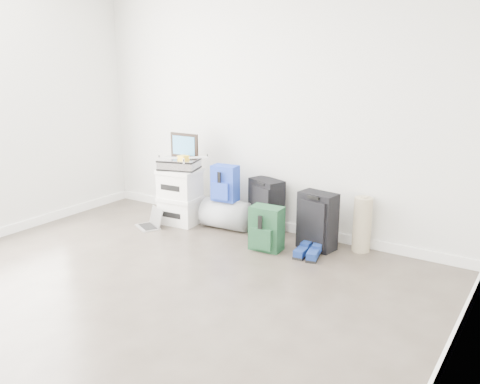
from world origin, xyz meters
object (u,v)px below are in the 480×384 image
Objects in this scene: duffel_bag at (226,214)px; large_suitcase at (266,206)px; boxes_stack at (180,196)px; briefcase at (179,164)px; carry_on at (317,221)px; laptop at (151,223)px.

duffel_bag is 0.47m from large_suitcase.
boxes_stack is 1.52× the size of briefcase.
briefcase reaches higher than duffel_bag.
boxes_stack is 1.66m from carry_on.
large_suitcase is 1.02× the size of carry_on.
carry_on is (1.65, 0.11, -0.03)m from boxes_stack.
large_suitcase is at bearing 11.07° from boxes_stack.
laptop is at bearing -153.53° from duffel_bag.
laptop is (-0.19, -0.30, -0.64)m from briefcase.
large_suitcase is at bearing 175.12° from carry_on.
large_suitcase is (0.97, 0.28, -0.03)m from boxes_stack.
briefcase reaches higher than carry_on.
duffel_bag is at bearing -3.53° from briefcase.
carry_on reaches higher than laptop.
briefcase is at bearing 85.18° from laptop.
large_suitcase is 1.63× the size of laptop.
briefcase is at bearing -170.48° from duffel_bag.
duffel_bag is 1.11m from carry_on.
large_suitcase is at bearing 15.24° from duffel_bag.
briefcase reaches higher than large_suitcase.
briefcase is 1.09m from large_suitcase.
briefcase is 0.73m from laptop.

